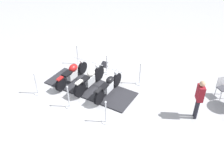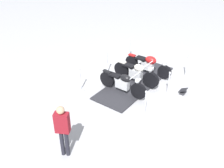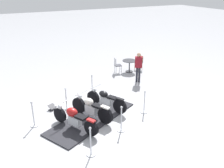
{
  "view_description": "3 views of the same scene",
  "coord_description": "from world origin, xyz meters",
  "px_view_note": "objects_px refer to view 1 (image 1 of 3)",
  "views": [
    {
      "loc": [
        -4.21,
        -8.44,
        6.92
      ],
      "look_at": [
        0.44,
        -1.17,
        0.77
      ],
      "focal_mm": 41.07,
      "sensor_mm": 36.0,
      "label": 1
    },
    {
      "loc": [
        8.08,
        -5.16,
        5.79
      ],
      "look_at": [
        0.88,
        -1.55,
        0.84
      ],
      "focal_mm": 42.26,
      "sensor_mm": 36.0,
      "label": 2
    },
    {
      "loc": [
        -8.34,
        3.28,
        5.32
      ],
      "look_at": [
        0.8,
        -1.36,
        1.02
      ],
      "focal_mm": 39.35,
      "sensor_mm": 36.0,
      "label": 3
    }
  ],
  "objects_px": {
    "stanchion_right_rear": "(78,58)",
    "motorcycle_maroon": "(72,73)",
    "motorcycle_cream": "(90,79)",
    "stanchion_left_mid": "(69,100)",
    "stanchion_right_front": "(140,78)",
    "bystander_person": "(199,96)",
    "stanchion_left_front": "(106,116)",
    "motorcycle_black": "(109,86)",
    "stanchion_left_rear": "(37,87)",
    "stanchion_right_mid": "(107,67)",
    "cafe_chair_near_table": "(222,86)",
    "info_placard": "(104,65)"
  },
  "relations": [
    {
      "from": "stanchion_left_mid",
      "to": "stanchion_right_front",
      "type": "bearing_deg",
      "value": -3.99
    },
    {
      "from": "stanchion_right_rear",
      "to": "stanchion_right_front",
      "type": "height_order",
      "value": "stanchion_right_front"
    },
    {
      "from": "stanchion_right_front",
      "to": "bystander_person",
      "type": "distance_m",
      "value": 3.1
    },
    {
      "from": "stanchion_right_front",
      "to": "bystander_person",
      "type": "bearing_deg",
      "value": -81.74
    },
    {
      "from": "stanchion_left_mid",
      "to": "cafe_chair_near_table",
      "type": "distance_m",
      "value": 6.47
    },
    {
      "from": "info_placard",
      "to": "stanchion_right_mid",
      "type": "bearing_deg",
      "value": -45.69
    },
    {
      "from": "stanchion_right_mid",
      "to": "stanchion_left_mid",
      "type": "relative_size",
      "value": 0.96
    },
    {
      "from": "motorcycle_black",
      "to": "cafe_chair_near_table",
      "type": "xyz_separation_m",
      "value": [
        4.0,
        -2.69,
        0.06
      ]
    },
    {
      "from": "stanchion_right_rear",
      "to": "stanchion_left_front",
      "type": "height_order",
      "value": "stanchion_right_rear"
    },
    {
      "from": "stanchion_left_mid",
      "to": "stanchion_left_rear",
      "type": "height_order",
      "value": "stanchion_left_rear"
    },
    {
      "from": "motorcycle_maroon",
      "to": "stanchion_right_mid",
      "type": "distance_m",
      "value": 1.76
    },
    {
      "from": "motorcycle_maroon",
      "to": "stanchion_left_mid",
      "type": "relative_size",
      "value": 1.95
    },
    {
      "from": "stanchion_right_front",
      "to": "bystander_person",
      "type": "relative_size",
      "value": 0.64
    },
    {
      "from": "stanchion_left_mid",
      "to": "cafe_chair_near_table",
      "type": "xyz_separation_m",
      "value": [
        5.79,
        -2.88,
        0.21
      ]
    },
    {
      "from": "info_placard",
      "to": "stanchion_right_rear",
      "type": "bearing_deg",
      "value": -160.79
    },
    {
      "from": "motorcycle_maroon",
      "to": "stanchion_right_front",
      "type": "bearing_deg",
      "value": -62.66
    },
    {
      "from": "motorcycle_cream",
      "to": "stanchion_right_rear",
      "type": "bearing_deg",
      "value": 51.41
    },
    {
      "from": "stanchion_right_mid",
      "to": "cafe_chair_near_table",
      "type": "xyz_separation_m",
      "value": [
        3.14,
        -4.22,
        0.22
      ]
    },
    {
      "from": "stanchion_left_mid",
      "to": "stanchion_left_rear",
      "type": "xyz_separation_m",
      "value": [
        -0.8,
        1.58,
        0.0
      ]
    },
    {
      "from": "motorcycle_cream",
      "to": "bystander_person",
      "type": "bearing_deg",
      "value": -82.69
    },
    {
      "from": "stanchion_left_front",
      "to": "info_placard",
      "type": "distance_m",
      "value": 4.09
    },
    {
      "from": "info_placard",
      "to": "cafe_chair_near_table",
      "type": "xyz_separation_m",
      "value": [
        2.93,
        -4.83,
        0.48
      ]
    },
    {
      "from": "stanchion_left_rear",
      "to": "stanchion_right_mid",
      "type": "bearing_deg",
      "value": -3.99
    },
    {
      "from": "motorcycle_black",
      "to": "stanchion_left_rear",
      "type": "distance_m",
      "value": 3.14
    },
    {
      "from": "bystander_person",
      "to": "stanchion_right_mid",
      "type": "bearing_deg",
      "value": -39.87
    },
    {
      "from": "stanchion_left_mid",
      "to": "bystander_person",
      "type": "xyz_separation_m",
      "value": [
        3.88,
        -3.23,
        0.69
      ]
    },
    {
      "from": "motorcycle_black",
      "to": "info_placard",
      "type": "bearing_deg",
      "value": 36.48
    },
    {
      "from": "stanchion_right_front",
      "to": "stanchion_left_rear",
      "type": "height_order",
      "value": "stanchion_right_front"
    },
    {
      "from": "stanchion_right_rear",
      "to": "bystander_person",
      "type": "distance_m",
      "value": 6.51
    },
    {
      "from": "stanchion_right_rear",
      "to": "cafe_chair_near_table",
      "type": "distance_m",
      "value": 7.01
    },
    {
      "from": "stanchion_right_mid",
      "to": "stanchion_left_rear",
      "type": "height_order",
      "value": "stanchion_left_rear"
    },
    {
      "from": "stanchion_right_rear",
      "to": "stanchion_right_front",
      "type": "distance_m",
      "value": 3.54
    },
    {
      "from": "stanchion_left_front",
      "to": "stanchion_left_mid",
      "type": "xyz_separation_m",
      "value": [
        -0.8,
        1.58,
        0.02
      ]
    },
    {
      "from": "bystander_person",
      "to": "motorcycle_maroon",
      "type": "bearing_deg",
      "value": -23.21
    },
    {
      "from": "stanchion_right_rear",
      "to": "motorcycle_maroon",
      "type": "bearing_deg",
      "value": -124.66
    },
    {
      "from": "cafe_chair_near_table",
      "to": "stanchion_left_mid",
      "type": "bearing_deg",
      "value": -104.71
    },
    {
      "from": "stanchion_right_front",
      "to": "info_placard",
      "type": "bearing_deg",
      "value": 105.08
    },
    {
      "from": "motorcycle_cream",
      "to": "stanchion_left_mid",
      "type": "xyz_separation_m",
      "value": [
        -1.34,
        -0.68,
        -0.16
      ]
    },
    {
      "from": "motorcycle_black",
      "to": "stanchion_right_mid",
      "type": "height_order",
      "value": "stanchion_right_mid"
    },
    {
      "from": "stanchion_left_front",
      "to": "stanchion_right_mid",
      "type": "xyz_separation_m",
      "value": [
        1.85,
        2.92,
        0.01
      ]
    },
    {
      "from": "motorcycle_black",
      "to": "motorcycle_cream",
      "type": "xyz_separation_m",
      "value": [
        -0.45,
        0.87,
        0.01
      ]
    },
    {
      "from": "stanchion_right_mid",
      "to": "bystander_person",
      "type": "relative_size",
      "value": 0.59
    },
    {
      "from": "motorcycle_cream",
      "to": "stanchion_left_front",
      "type": "xyz_separation_m",
      "value": [
        -0.55,
        -2.26,
        -0.17
      ]
    },
    {
      "from": "stanchion_right_rear",
      "to": "stanchion_left_rear",
      "type": "xyz_separation_m",
      "value": [
        -2.65,
        -1.34,
        -0.0
      ]
    },
    {
      "from": "info_placard",
      "to": "stanchion_left_front",
      "type": "bearing_deg",
      "value": -57.11
    },
    {
      "from": "motorcycle_cream",
      "to": "stanchion_left_mid",
      "type": "height_order",
      "value": "motorcycle_cream"
    },
    {
      "from": "stanchion_left_front",
      "to": "stanchion_left_mid",
      "type": "distance_m",
      "value": 1.77
    },
    {
      "from": "stanchion_left_rear",
      "to": "cafe_chair_near_table",
      "type": "height_order",
      "value": "stanchion_left_rear"
    },
    {
      "from": "motorcycle_cream",
      "to": "cafe_chair_near_table",
      "type": "height_order",
      "value": "motorcycle_cream"
    },
    {
      "from": "motorcycle_black",
      "to": "stanchion_left_rear",
      "type": "xyz_separation_m",
      "value": [
        -2.59,
        1.77,
        -0.15
      ]
    }
  ]
}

